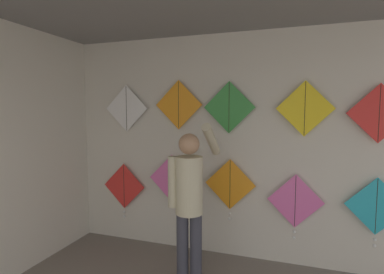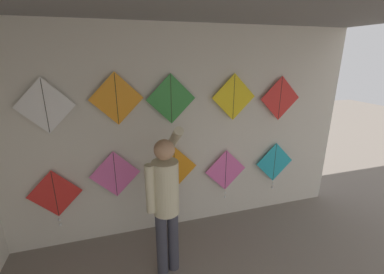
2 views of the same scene
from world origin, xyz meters
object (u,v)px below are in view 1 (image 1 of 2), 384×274
at_px(kite_7, 229,107).
at_px(kite_8, 305,109).
at_px(kite_4, 376,208).
at_px(kite_2, 230,186).
at_px(kite_3, 295,203).
at_px(kite_9, 379,113).
at_px(kite_1, 172,179).
at_px(kite_5, 127,108).
at_px(shopkeeper, 190,196).
at_px(kite_0, 124,188).
at_px(kite_6, 179,105).

xyz_separation_m(kite_7, kite_8, (0.87, 0.00, -0.02)).
bearing_deg(kite_4, kite_2, 180.00).
bearing_deg(kite_8, kite_3, -179.58).
bearing_deg(kite_9, kite_3, -179.96).
bearing_deg(kite_1, kite_5, 180.00).
distance_m(kite_2, kite_5, 1.74).
relative_size(shopkeeper, kite_9, 2.72).
relative_size(kite_2, kite_7, 1.22).
height_order(kite_4, kite_9, kite_9).
height_order(kite_0, kite_4, kite_4).
bearing_deg(kite_1, kite_8, 0.00).
height_order(kite_7, kite_9, kite_7).
xyz_separation_m(kite_0, kite_6, (0.83, 0.00, 1.16)).
bearing_deg(kite_7, kite_5, 180.00).
xyz_separation_m(kite_3, kite_7, (-0.80, 0.00, 1.11)).
height_order(kite_0, kite_7, kite_7).
relative_size(kite_4, kite_5, 1.22).
relative_size(kite_3, kite_9, 1.22).
bearing_deg(kite_9, kite_7, 180.00).
bearing_deg(shopkeeper, kite_6, 105.33).
bearing_deg(kite_1, kite_4, -0.01).
relative_size(kite_2, kite_8, 1.22).
height_order(kite_2, kite_9, kite_9).
bearing_deg(kite_4, kite_1, 179.99).
distance_m(kite_3, kite_9, 1.32).
relative_size(kite_0, kite_6, 1.22).
bearing_deg(kite_0, kite_6, 0.04).
distance_m(kite_3, kite_4, 0.83).
bearing_deg(shopkeeper, kite_5, 134.04).
bearing_deg(kite_4, kite_7, 179.98).
xyz_separation_m(shopkeeper, kite_2, (0.27, 0.76, -0.06)).
xyz_separation_m(kite_2, kite_9, (1.58, 0.00, 0.91)).
distance_m(shopkeeper, kite_1, 0.92).
relative_size(kite_6, kite_8, 1.00).
xyz_separation_m(shopkeeper, kite_9, (1.85, 0.76, 0.85)).
bearing_deg(kite_4, kite_5, 179.99).
relative_size(kite_4, kite_6, 1.22).
height_order(kite_8, kite_9, kite_8).
bearing_deg(kite_8, kite_5, 180.00).
relative_size(kite_1, kite_4, 0.82).
relative_size(kite_0, kite_9, 1.22).
relative_size(kite_6, kite_9, 1.00).
xyz_separation_m(shopkeeper, kite_7, (0.25, 0.76, 0.92)).
relative_size(kite_5, kite_8, 1.00).
bearing_deg(kite_9, kite_8, 180.00).
height_order(kite_6, kite_7, kite_6).
bearing_deg(kite_2, kite_3, 0.00).
xyz_separation_m(kite_0, kite_8, (2.36, 0.00, 1.11)).
height_order(kite_0, kite_8, kite_8).
distance_m(kite_2, kite_6, 1.22).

